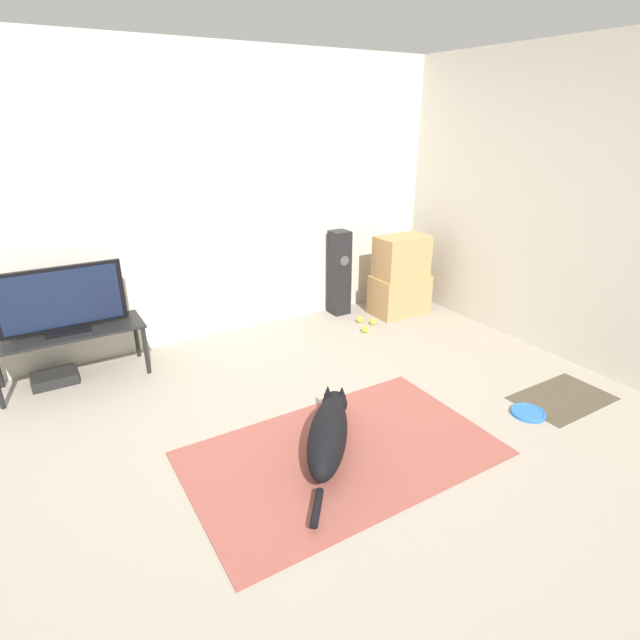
# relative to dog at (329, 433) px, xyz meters

# --- Properties ---
(ground_plane) EXTENTS (12.00, 12.00, 0.00)m
(ground_plane) POSITION_rel_dog_xyz_m (-0.11, 0.06, -0.14)
(ground_plane) COLOR #9E9384
(wall_back) EXTENTS (8.00, 0.06, 2.55)m
(wall_back) POSITION_rel_dog_xyz_m (-0.11, 2.16, 1.13)
(wall_back) COLOR beige
(wall_back) RESTS_ON ground_plane
(wall_right) EXTENTS (0.06, 8.00, 2.55)m
(wall_right) POSITION_rel_dog_xyz_m (2.49, 0.06, 1.13)
(wall_right) COLOR beige
(wall_right) RESTS_ON ground_plane
(area_rug) EXTENTS (1.91, 1.16, 0.01)m
(area_rug) POSITION_rel_dog_xyz_m (0.06, -0.07, -0.14)
(area_rug) COLOR #934C42
(area_rug) RESTS_ON ground_plane
(dog) EXTENTS (0.79, 0.97, 0.28)m
(dog) POSITION_rel_dog_xyz_m (0.00, 0.00, 0.00)
(dog) COLOR black
(dog) RESTS_ON area_rug
(frisbee) EXTENTS (0.24, 0.24, 0.03)m
(frisbee) POSITION_rel_dog_xyz_m (1.45, -0.38, -0.13)
(frisbee) COLOR blue
(frisbee) RESTS_ON ground_plane
(cardboard_box_lower) EXTENTS (0.59, 0.37, 0.41)m
(cardboard_box_lower) POSITION_rel_dog_xyz_m (1.93, 1.65, 0.06)
(cardboard_box_lower) COLOR tan
(cardboard_box_lower) RESTS_ON ground_plane
(cardboard_box_upper) EXTENTS (0.53, 0.33, 0.42)m
(cardboard_box_upper) POSITION_rel_dog_xyz_m (1.93, 1.65, 0.48)
(cardboard_box_upper) COLOR tan
(cardboard_box_upper) RESTS_ON cardboard_box_lower
(floor_speaker) EXTENTS (0.19, 0.19, 0.89)m
(floor_speaker) POSITION_rel_dog_xyz_m (1.37, 1.98, 0.30)
(floor_speaker) COLOR black
(floor_speaker) RESTS_ON ground_plane
(tv_stand) EXTENTS (1.10, 0.42, 0.43)m
(tv_stand) POSITION_rel_dog_xyz_m (-1.24, 1.84, 0.23)
(tv_stand) COLOR black
(tv_stand) RESTS_ON ground_plane
(tv) EXTENTS (0.91, 0.20, 0.51)m
(tv) POSITION_rel_dog_xyz_m (-1.24, 1.84, 0.54)
(tv) COLOR black
(tv) RESTS_ON tv_stand
(tennis_ball_by_boxes) EXTENTS (0.07, 0.07, 0.07)m
(tennis_ball_by_boxes) POSITION_rel_dog_xyz_m (1.30, 1.40, -0.11)
(tennis_ball_by_boxes) COLOR #C6E033
(tennis_ball_by_boxes) RESTS_ON ground_plane
(tennis_ball_near_speaker) EXTENTS (0.07, 0.07, 0.07)m
(tennis_ball_near_speaker) POSITION_rel_dog_xyz_m (1.49, 1.52, -0.11)
(tennis_ball_near_speaker) COLOR #C6E033
(tennis_ball_near_speaker) RESTS_ON ground_plane
(tennis_ball_loose_on_carpet) EXTENTS (0.07, 0.07, 0.07)m
(tennis_ball_loose_on_carpet) POSITION_rel_dog_xyz_m (1.41, 1.64, -0.11)
(tennis_ball_loose_on_carpet) COLOR #C6E033
(tennis_ball_loose_on_carpet) RESTS_ON ground_plane
(game_console) EXTENTS (0.33, 0.24, 0.08)m
(game_console) POSITION_rel_dog_xyz_m (-1.40, 1.88, -0.10)
(game_console) COLOR black
(game_console) RESTS_ON ground_plane
(door_mat) EXTENTS (0.74, 0.47, 0.01)m
(door_mat) POSITION_rel_dog_xyz_m (1.86, -0.37, -0.14)
(door_mat) COLOR #4C4233
(door_mat) RESTS_ON ground_plane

